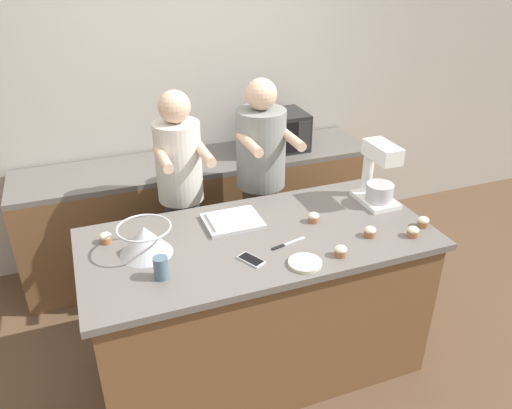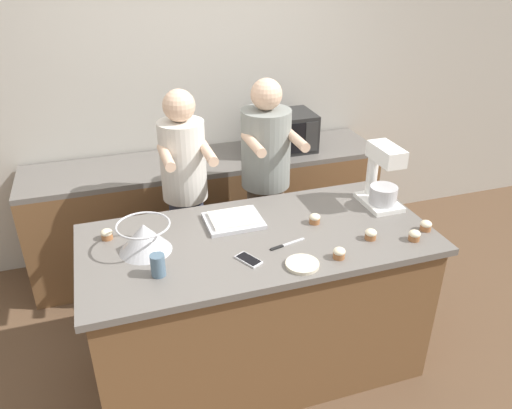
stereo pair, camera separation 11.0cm
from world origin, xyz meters
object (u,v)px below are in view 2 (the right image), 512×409
(cupcake_2, at_px, (315,219))
(cupcake_4, at_px, (371,234))
(person_left, at_px, (186,201))
(baking_tray, at_px, (233,220))
(cupcake_1, at_px, (107,234))
(mixing_bowl, at_px, (144,237))
(cupcake_5, at_px, (414,235))
(cupcake_3, at_px, (339,253))
(person_right, at_px, (266,189))
(drinking_glass, at_px, (158,265))
(knife, at_px, (285,245))
(cell_phone, at_px, (249,260))
(stand_mixer, at_px, (382,179))
(small_plate, at_px, (302,264))
(cupcake_0, at_px, (426,225))
(microwave_oven, at_px, (282,132))

(cupcake_2, distance_m, cupcake_4, 0.34)
(person_left, relative_size, baking_tray, 4.95)
(baking_tray, height_order, cupcake_1, cupcake_1)
(mixing_bowl, relative_size, cupcake_5, 4.41)
(cupcake_3, bearing_deg, person_left, 119.77)
(cupcake_5, bearing_deg, person_right, 116.33)
(cupcake_3, bearing_deg, drinking_glass, 171.23)
(cupcake_2, bearing_deg, knife, -145.32)
(cell_phone, xyz_separation_m, cupcake_4, (0.71, -0.01, 0.02))
(stand_mixer, xyz_separation_m, cell_phone, (-0.97, -0.34, -0.17))
(mixing_bowl, height_order, small_plate, mixing_bowl)
(stand_mixer, relative_size, small_plate, 2.27)
(cupcake_3, bearing_deg, cupcake_0, 9.68)
(microwave_oven, relative_size, small_plate, 2.96)
(person_right, distance_m, cupcake_5, 1.16)
(stand_mixer, bearing_deg, baking_tray, 176.08)
(cell_phone, relative_size, knife, 0.73)
(cupcake_4, bearing_deg, cupcake_2, 130.87)
(cupcake_4, bearing_deg, microwave_oven, 88.33)
(drinking_glass, bearing_deg, cupcake_4, -1.29)
(mixing_bowl, height_order, cupcake_2, mixing_bowl)
(knife, xyz_separation_m, cupcake_5, (0.70, -0.17, 0.03))
(cupcake_1, distance_m, cupcake_5, 1.71)
(small_plate, bearing_deg, knife, 93.43)
(baking_tray, xyz_separation_m, knife, (0.20, -0.33, -0.02))
(cupcake_3, bearing_deg, microwave_oven, 79.73)
(person_right, bearing_deg, knife, -102.15)
(mixing_bowl, height_order, drinking_glass, mixing_bowl)
(cell_phone, distance_m, knife, 0.25)
(baking_tray, bearing_deg, cell_phone, -94.78)
(stand_mixer, xyz_separation_m, cupcake_4, (-0.26, -0.35, -0.14))
(cupcake_1, xyz_separation_m, cupcake_3, (1.14, -0.57, 0.00))
(cell_phone, distance_m, cupcake_3, 0.47)
(knife, distance_m, cupcake_3, 0.30)
(person_left, relative_size, cupcake_5, 25.02)
(cupcake_4, bearing_deg, person_right, 106.88)
(knife, xyz_separation_m, cupcake_4, (0.47, -0.08, 0.03))
(cell_phone, bearing_deg, cupcake_4, -0.64)
(knife, bearing_deg, small_plate, -86.57)
(cupcake_0, bearing_deg, cupcake_1, 164.90)
(cupcake_0, bearing_deg, mixing_bowl, 169.61)
(baking_tray, distance_m, cupcake_2, 0.48)
(drinking_glass, xyz_separation_m, cupcake_2, (0.95, 0.23, -0.03))
(person_right, height_order, microwave_oven, person_right)
(person_left, bearing_deg, drinking_glass, -108.57)
(person_right, bearing_deg, cupcake_2, -84.67)
(person_left, distance_m, cupcake_3, 1.23)
(person_right, height_order, knife, person_right)
(cupcake_3, distance_m, cupcake_5, 0.48)
(microwave_oven, bearing_deg, stand_mixer, -79.60)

